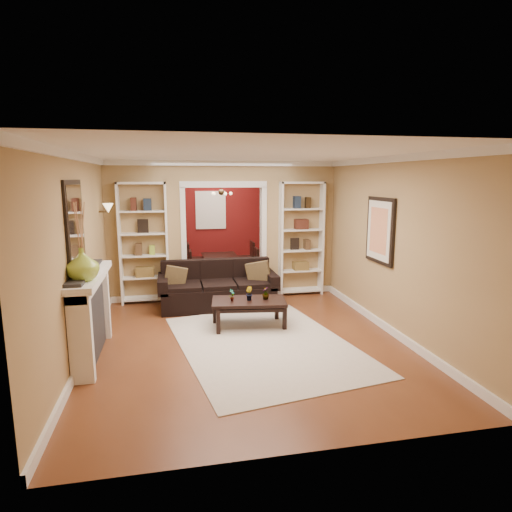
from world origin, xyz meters
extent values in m
plane|color=brown|center=(0.00, 0.00, 0.00)|extent=(8.00, 8.00, 0.00)
plane|color=white|center=(0.00, 0.00, 2.70)|extent=(8.00, 8.00, 0.00)
plane|color=#A58657|center=(0.00, 4.00, 1.35)|extent=(8.00, 0.00, 8.00)
plane|color=#A58657|center=(0.00, -4.00, 1.35)|extent=(8.00, 0.00, 8.00)
plane|color=#A58657|center=(-2.25, 0.00, 1.35)|extent=(0.00, 8.00, 8.00)
plane|color=#A58657|center=(2.25, 0.00, 1.35)|extent=(0.00, 8.00, 8.00)
cube|color=#A58657|center=(0.00, 1.20, 1.35)|extent=(4.50, 0.15, 2.70)
cube|color=maroon|center=(0.00, 3.97, 1.32)|extent=(4.44, 0.04, 2.64)
cube|color=#8CA5CC|center=(0.00, 3.93, 1.55)|extent=(0.78, 0.03, 0.98)
cube|color=beige|center=(0.23, -1.50, 0.01)|extent=(2.82, 3.58, 0.01)
cube|color=black|center=(-0.22, 0.45, 0.42)|extent=(2.16, 0.93, 0.85)
cube|color=brown|center=(-0.99, 0.43, 0.60)|extent=(0.38, 0.12, 0.38)
cube|color=brown|center=(0.55, 0.43, 0.63)|extent=(0.44, 0.29, 0.43)
cube|color=black|center=(0.15, -0.72, 0.22)|extent=(1.25, 0.79, 0.44)
imported|color=#336626|center=(-0.13, -0.72, 0.54)|extent=(0.12, 0.12, 0.20)
imported|color=#336626|center=(0.15, -0.72, 0.55)|extent=(0.12, 0.14, 0.22)
imported|color=#336626|center=(0.42, -0.72, 0.54)|extent=(0.14, 0.14, 0.20)
cube|color=white|center=(-1.55, 1.03, 1.15)|extent=(0.90, 0.30, 2.30)
cube|color=white|center=(1.55, 1.03, 1.15)|extent=(0.90, 0.30, 2.30)
cube|color=white|center=(-2.09, -1.50, 0.58)|extent=(0.32, 1.70, 1.16)
imported|color=#92B53A|center=(-2.09, -1.93, 1.36)|extent=(0.43, 0.43, 0.40)
cube|color=silver|center=(-2.23, -1.50, 1.80)|extent=(0.03, 0.95, 1.10)
cube|color=#FFE0A5|center=(-2.15, 0.55, 1.83)|extent=(0.18, 0.18, 0.22)
cube|color=black|center=(2.21, -1.00, 1.55)|extent=(0.04, 0.85, 1.05)
imported|color=black|center=(0.14, 2.69, 0.26)|extent=(1.50, 0.84, 0.53)
cube|color=black|center=(-0.41, 2.39, 0.39)|extent=(0.49, 0.49, 0.78)
cube|color=black|center=(0.69, 2.39, 0.40)|extent=(0.40, 0.40, 0.79)
cube|color=black|center=(-0.41, 2.99, 0.43)|extent=(0.46, 0.46, 0.87)
cube|color=black|center=(0.69, 2.99, 0.43)|extent=(0.45, 0.45, 0.86)
cube|color=#3E2F1C|center=(0.00, 2.70, 2.02)|extent=(0.50, 0.50, 0.30)
camera|label=1|loc=(-1.05, -7.22, 2.37)|focal=30.00mm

